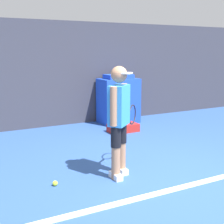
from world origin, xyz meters
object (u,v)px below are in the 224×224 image
Objects in this scene: tennis_ball at (55,183)px; covered_chair at (118,100)px; tennis_player at (119,117)px; equipment_bag at (123,128)px.

covered_chair is (2.46, 2.80, 0.52)m from tennis_ball.
tennis_ball is at bearing -131.35° from covered_chair.
covered_chair reaches higher than tennis_ball.
tennis_player reaches higher than tennis_ball.
tennis_player is 2.50m from equipment_bag.
tennis_ball is at bearing -137.23° from equipment_bag.
equipment_bag is at bearing 18.63° from tennis_player.
tennis_player is 1.31× the size of covered_chair.
covered_chair is 1.01m from equipment_bag.
tennis_player reaches higher than covered_chair.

